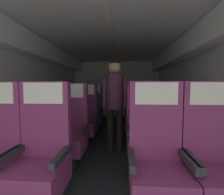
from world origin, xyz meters
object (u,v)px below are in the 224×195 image
at_px(seat_c_right_aisle, 162,120).
at_px(seat_d_right_window, 135,113).
at_px(seat_a_right_aisle, 215,163).
at_px(seat_c_left_aisle, 84,119).
at_px(seat_b_left_window, 39,131).
at_px(seat_d_right_aisle, 154,113).
at_px(seat_d_left_aisle, 92,112).
at_px(seat_c_left_window, 61,119).
at_px(seat_b_right_aisle, 179,134).
at_px(seat_b_right_window, 144,133).
at_px(seat_d_left_window, 74,112).
at_px(seat_a_left_aisle, 40,158).
at_px(seat_c_right_window, 138,120).
at_px(flight_attendant, 115,95).
at_px(seat_a_right_window, 157,162).
at_px(seat_b_left_aisle, 69,132).

bearing_deg(seat_c_right_aisle, seat_d_right_window, 118.66).
xyz_separation_m(seat_a_right_aisle, seat_c_left_aisle, (-1.54, 1.70, 0.00)).
bearing_deg(seat_c_right_aisle, seat_b_left_window, -156.93).
bearing_deg(seat_d_right_aisle, seat_d_left_aisle, 179.87).
bearing_deg(seat_c_left_window, seat_d_right_window, 28.96).
bearing_deg(seat_b_right_aisle, seat_b_right_window, 179.97).
distance_m(seat_d_left_window, seat_d_right_window, 1.54).
relative_size(seat_c_left_window, seat_c_right_aisle, 1.00).
bearing_deg(seat_d_right_window, seat_b_left_window, -132.03).
height_order(seat_b_right_window, seat_d_right_aisle, same).
xyz_separation_m(seat_a_left_aisle, seat_b_left_window, (-0.48, 0.86, 0.00)).
bearing_deg(seat_c_right_aisle, seat_b_right_aisle, -89.34).
relative_size(seat_c_left_window, seat_d_left_aisle, 1.00).
bearing_deg(seat_a_left_aisle, seat_c_left_aisle, 90.17).
distance_m(seat_c_left_window, seat_d_right_aisle, 2.18).
relative_size(seat_d_left_window, seat_d_right_aisle, 1.00).
relative_size(seat_c_left_aisle, seat_d_right_window, 1.00).
relative_size(seat_c_right_window, flight_attendant, 0.74).
bearing_deg(seat_a_right_aisle, seat_c_left_window, 139.74).
bearing_deg(seat_a_right_window, seat_a_left_aisle, 179.78).
bearing_deg(seat_a_left_aisle, seat_d_right_window, 67.63).
bearing_deg(seat_c_right_aisle, seat_a_right_aisle, -89.55).
distance_m(seat_c_left_window, flight_attendant, 1.26).
height_order(seat_b_left_aisle, seat_c_right_aisle, same).
relative_size(seat_d_left_aisle, seat_d_right_aisle, 1.00).
relative_size(seat_b_left_aisle, seat_c_left_window, 1.00).
bearing_deg(seat_a_right_window, seat_c_left_aisle, 121.63).
bearing_deg(seat_b_right_window, seat_c_right_aisle, 61.67).
relative_size(seat_c_right_aisle, flight_attendant, 0.74).
height_order(seat_a_left_aisle, seat_c_right_window, same).
distance_m(seat_a_right_window, seat_b_right_aisle, 0.97).
xyz_separation_m(seat_d_left_aisle, seat_d_right_window, (1.06, 0.01, 0.00)).
relative_size(seat_b_left_window, seat_b_right_aisle, 1.00).
relative_size(seat_c_left_aisle, seat_c_right_aisle, 1.00).
height_order(seat_b_left_aisle, seat_d_right_aisle, same).
relative_size(seat_a_right_aisle, seat_d_right_window, 1.00).
distance_m(seat_d_right_window, flight_attendant, 1.36).
relative_size(seat_a_left_aisle, seat_c_right_aisle, 1.00).
bearing_deg(seat_a_right_window, seat_b_left_aisle, 141.70).
height_order(seat_c_right_window, seat_d_right_window, same).
height_order(seat_a_left_aisle, seat_c_right_aisle, same).
bearing_deg(seat_d_left_aisle, seat_a_right_window, -67.62).
bearing_deg(seat_c_right_window, seat_d_right_aisle, 61.07).
bearing_deg(seat_c_right_aisle, seat_a_right_window, -105.39).
bearing_deg(seat_d_right_aisle, seat_b_left_aisle, -131.82).
distance_m(seat_c_right_aisle, seat_c_right_window, 0.46).
relative_size(seat_a_left_aisle, seat_d_left_aisle, 1.00).
bearing_deg(seat_d_right_aisle, seat_a_right_aisle, -89.75).
distance_m(seat_a_right_aisle, seat_c_right_window, 1.78).
bearing_deg(seat_c_left_window, seat_c_left_aisle, -0.61).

